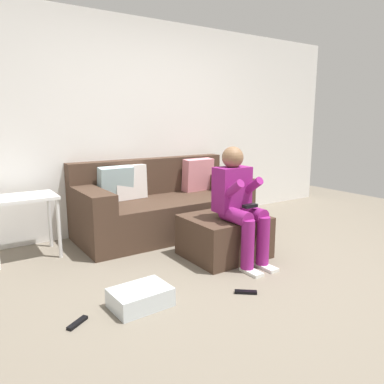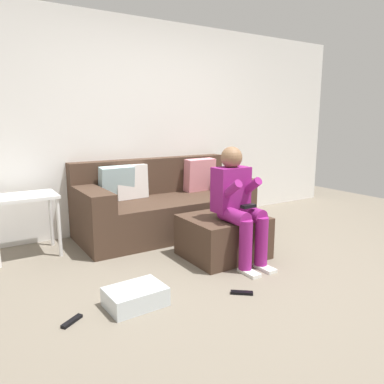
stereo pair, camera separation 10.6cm
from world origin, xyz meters
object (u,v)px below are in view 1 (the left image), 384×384
at_px(ottoman, 224,236).
at_px(storage_bin, 140,297).
at_px(side_table, 23,206).
at_px(remote_by_storage_bin, 156,286).
at_px(couch_sectional, 162,206).
at_px(remote_near_ottoman, 246,292).
at_px(remote_under_side_table, 77,323).
at_px(person_seated, 239,201).

relative_size(ottoman, storage_bin, 1.80).
xyz_separation_m(side_table, remote_by_storage_bin, (0.75, -1.32, -0.51)).
bearing_deg(remote_by_storage_bin, storage_bin, -104.90).
relative_size(couch_sectional, storage_bin, 4.87).
bearing_deg(couch_sectional, storage_bin, -124.28).
height_order(remote_near_ottoman, remote_under_side_table, same).
bearing_deg(remote_under_side_table, person_seated, -24.24).
bearing_deg(remote_under_side_table, remote_by_storage_bin, -17.72).
bearing_deg(ottoman, couch_sectional, 96.91).
relative_size(storage_bin, side_table, 0.68).
height_order(couch_sectional, storage_bin, couch_sectional).
relative_size(remote_near_ottoman, remote_by_storage_bin, 0.93).
xyz_separation_m(storage_bin, remote_by_storage_bin, (0.24, 0.21, -0.06)).
distance_m(storage_bin, remote_by_storage_bin, 0.33).
height_order(person_seated, remote_near_ottoman, person_seated).
bearing_deg(remote_near_ottoman, person_seated, 93.73).
bearing_deg(storage_bin, person_seated, 13.36).
bearing_deg(couch_sectional, remote_by_storage_bin, -121.16).
bearing_deg(remote_under_side_table, couch_sectional, 11.57).
relative_size(storage_bin, remote_under_side_table, 2.43).
xyz_separation_m(storage_bin, remote_under_side_table, (-0.46, 0.01, -0.06)).
height_order(couch_sectional, remote_under_side_table, couch_sectional).
bearing_deg(storage_bin, remote_near_ottoman, -19.52).
height_order(couch_sectional, side_table, couch_sectional).
bearing_deg(side_table, couch_sectional, -0.56).
height_order(ottoman, person_seated, person_seated).
bearing_deg(side_table, remote_under_side_table, -88.41).
xyz_separation_m(storage_bin, side_table, (-0.51, 1.53, 0.45)).
relative_size(person_seated, storage_bin, 2.61).
bearing_deg(storage_bin, remote_by_storage_bin, 40.79).
xyz_separation_m(couch_sectional, remote_under_side_table, (-1.49, -1.50, -0.32)).
relative_size(couch_sectional, side_table, 3.30).
xyz_separation_m(remote_by_storage_bin, remote_under_side_table, (-0.71, -0.20, 0.00)).
distance_m(storage_bin, side_table, 1.67).
bearing_deg(couch_sectional, side_table, 179.44).
distance_m(person_seated, side_table, 2.10).
distance_m(storage_bin, remote_under_side_table, 0.47).
height_order(ottoman, storage_bin, ottoman).
bearing_deg(ottoman, remote_near_ottoman, -116.54).
distance_m(ottoman, remote_under_side_table, 1.70).
distance_m(person_seated, storage_bin, 1.32).
height_order(ottoman, side_table, side_table).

